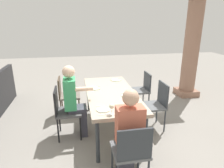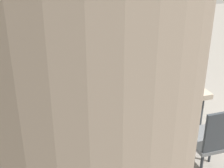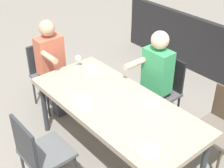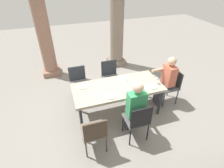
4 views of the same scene
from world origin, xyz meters
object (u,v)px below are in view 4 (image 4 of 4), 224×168
(diner_man_white, at_px, (166,80))
(plate_2, at_px, (123,79))
(plate_0, at_px, (83,86))
(plate_3, at_px, (152,87))
(chair_head_east, at_px, (171,84))
(dining_table, at_px, (118,89))
(chair_mid_south, at_px, (138,120))
(chair_mid_north, at_px, (110,75))
(stone_column_near, at_px, (43,28))
(stone_column_centre, at_px, (117,21))
(wine_glass_3, at_px, (157,79))
(chair_west_north, at_px, (78,81))
(plate_1, at_px, (110,96))
(diner_woman_green, at_px, (135,107))
(chair_west_south, at_px, (94,132))

(diner_man_white, bearing_deg, plate_2, 166.45)
(plate_0, xyz_separation_m, plate_3, (1.44, -0.49, 0.00))
(chair_head_east, bearing_deg, plate_2, 168.24)
(plate_0, distance_m, plate_2, 0.95)
(dining_table, relative_size, chair_mid_south, 2.17)
(dining_table, distance_m, chair_mid_north, 0.88)
(chair_mid_south, distance_m, stone_column_near, 3.72)
(dining_table, bearing_deg, plate_0, 161.45)
(chair_mid_north, bearing_deg, chair_head_east, -33.44)
(chair_mid_south, xyz_separation_m, stone_column_near, (-1.51, 3.26, 0.95))
(dining_table, height_order, stone_column_near, stone_column_near)
(dining_table, xyz_separation_m, stone_column_near, (-1.41, 2.40, 0.80))
(stone_column_centre, xyz_separation_m, wine_glass_3, (0.04, -2.55, -0.64))
(chair_west_north, distance_m, plate_1, 1.26)
(chair_west_north, height_order, plate_1, chair_west_north)
(diner_woman_green, bearing_deg, stone_column_near, 116.24)
(stone_column_near, bearing_deg, plate_1, -66.67)
(plate_2, height_order, plate_3, same)
(chair_mid_south, height_order, diner_woman_green, diner_woman_green)
(chair_mid_south, relative_size, stone_column_near, 0.30)
(plate_2, distance_m, plate_3, 0.69)
(diner_man_white, distance_m, stone_column_centre, 2.57)
(wine_glass_3, bearing_deg, chair_head_east, 15.25)
(stone_column_near, relative_size, wine_glass_3, 18.98)
(dining_table, height_order, plate_0, plate_0)
(diner_woman_green, height_order, stone_column_centre, stone_column_centre)
(plate_0, distance_m, plate_3, 1.52)
(chair_west_south, bearing_deg, chair_west_north, 90.00)
(plate_0, bearing_deg, plate_2, 0.15)
(diner_woman_green, relative_size, plate_1, 5.80)
(dining_table, relative_size, stone_column_centre, 0.65)
(plate_2, height_order, wine_glass_3, wine_glass_3)
(stone_column_centre, distance_m, plate_2, 2.36)
(chair_west_south, bearing_deg, stone_column_centre, 64.16)
(chair_head_east, xyz_separation_m, plate_3, (-0.70, -0.25, 0.24))
(chair_west_north, xyz_separation_m, chair_head_east, (2.16, -0.86, 0.00))
(plate_1, bearing_deg, dining_table, 46.97)
(chair_west_south, bearing_deg, chair_mid_south, -0.19)
(chair_mid_south, bearing_deg, plate_2, 83.37)
(chair_west_north, xyz_separation_m, diner_man_white, (1.99, -0.85, 0.16))
(chair_mid_north, height_order, diner_woman_green, diner_woman_green)
(diner_man_white, relative_size, plate_3, 6.02)
(chair_west_south, distance_m, plate_1, 0.81)
(dining_table, distance_m, plate_3, 0.76)
(chair_west_south, xyz_separation_m, chair_mid_south, (0.86, -0.00, 0.03))
(chair_west_north, xyz_separation_m, plate_0, (0.03, -0.62, 0.24))
(plate_1, bearing_deg, plate_3, 1.64)
(chair_head_east, bearing_deg, dining_table, 180.00)
(chair_head_east, height_order, diner_woman_green, diner_woman_green)
(dining_table, distance_m, chair_west_south, 1.16)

